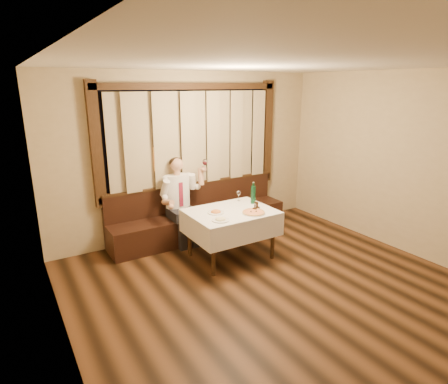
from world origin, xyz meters
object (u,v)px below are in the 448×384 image
pizza (254,212)px  cruet_caddy (256,207)px  banquette (200,219)px  pasta_cream (221,218)px  green_bottle (253,194)px  pasta_red (216,211)px  dining_table (231,217)px  seated_man (180,195)px

pizza → cruet_caddy: (0.13, 0.12, 0.03)m
banquette → pasta_cream: (-0.35, -1.30, 0.48)m
banquette → cruet_caddy: banquette is taller
pizza → pasta_cream: bearing=-179.5°
banquette → pizza: bearing=-80.4°
pizza → green_bottle: green_bottle is taller
pasta_red → pasta_cream: same height
banquette → dining_table: 1.08m
pizza → green_bottle: 0.50m
dining_table → cruet_caddy: (0.35, -0.15, 0.15)m
pasta_cream → seated_man: 1.21m
banquette → pasta_cream: bearing=-105.0°
banquette → green_bottle: (0.49, -0.90, 0.60)m
pasta_red → cruet_caddy: size_ratio=1.92×
cruet_caddy → dining_table: bearing=134.2°
pasta_red → green_bottle: green_bottle is taller
pizza → cruet_caddy: 0.18m
banquette → cruet_caddy: bearing=-73.3°
banquette → cruet_caddy: (0.35, -1.18, 0.49)m
banquette → dining_table: bearing=-90.0°
seated_man → dining_table: bearing=-66.8°
pizza → dining_table: bearing=128.8°
pasta_cream → seated_man: bearing=92.4°
pasta_red → pasta_cream: 0.33m
banquette → pasta_red: bearing=-103.9°
banquette → pasta_red: banquette is taller
dining_table → pasta_cream: pasta_cream is taller
seated_man → banquette: bearing=12.7°
pizza → cruet_caddy: size_ratio=2.71×
pizza → green_bottle: (0.28, 0.40, 0.13)m
green_bottle → dining_table: bearing=-166.1°
pasta_red → green_bottle: (0.74, 0.09, 0.12)m
banquette → pizza: banquette is taller
seated_man → pasta_red: bearing=-80.2°
dining_table → pasta_cream: (-0.35, -0.28, 0.14)m
pasta_red → pasta_cream: (-0.10, -0.31, -0.00)m
banquette → pasta_cream: size_ratio=13.13×
pizza → banquette: bearing=99.6°
green_bottle → seated_man: (-0.90, 0.81, -0.07)m
banquette → cruet_caddy: 1.32m
pasta_red → pizza: bearing=-33.2°
banquette → dining_table: (0.00, -1.02, 0.34)m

